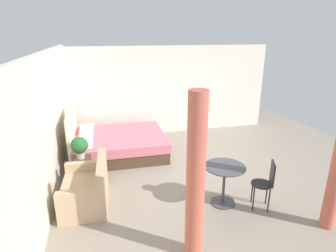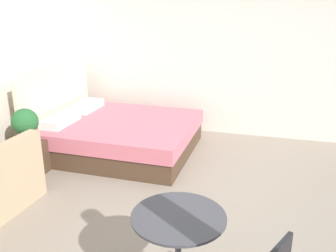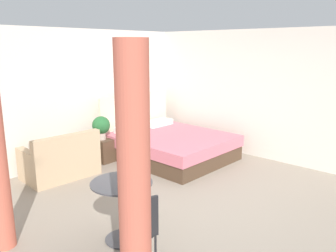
{
  "view_description": "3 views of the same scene",
  "coord_description": "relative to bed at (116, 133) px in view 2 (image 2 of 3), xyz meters",
  "views": [
    {
      "loc": [
        -5.39,
        2.14,
        2.94
      ],
      "look_at": [
        0.33,
        0.65,
        0.97
      ],
      "focal_mm": 29.87,
      "sensor_mm": 36.0,
      "label": 1
    },
    {
      "loc": [
        -3.68,
        -0.47,
        2.25
      ],
      "look_at": [
        0.43,
        0.66,
        0.8
      ],
      "focal_mm": 38.95,
      "sensor_mm": 36.0,
      "label": 2
    },
    {
      "loc": [
        -3.79,
        -2.8,
        2.27
      ],
      "look_at": [
        0.33,
        0.89,
        0.98
      ],
      "focal_mm": 36.66,
      "sensor_mm": 36.0,
      "label": 3
    }
  ],
  "objects": [
    {
      "name": "potted_plant",
      "position": [
        -1.09,
        0.82,
        0.45
      ],
      "size": [
        0.35,
        0.35,
        0.47
      ],
      "color": "tan",
      "rests_on": "nightstand"
    },
    {
      "name": "ground_plane",
      "position": [
        -1.31,
        -1.75,
        -0.29
      ],
      "size": [
        8.3,
        9.19,
        0.02
      ],
      "primitive_type": "cube",
      "color": "gray"
    },
    {
      "name": "nightstand",
      "position": [
        -0.99,
        0.79,
        -0.05
      ],
      "size": [
        0.47,
        0.36,
        0.46
      ],
      "color": "#473323",
      "rests_on": "ground"
    },
    {
      "name": "balcony_table",
      "position": [
        -2.71,
        -1.67,
        0.23
      ],
      "size": [
        0.72,
        0.72,
        0.74
      ],
      "color": "#3F3F44",
      "rests_on": "ground"
    },
    {
      "name": "bed",
      "position": [
        0.0,
        0.0,
        0.0
      ],
      "size": [
        1.96,
        2.3,
        1.23
      ],
      "color": "#473323",
      "rests_on": "ground"
    },
    {
      "name": "wall_right",
      "position": [
        1.33,
        -1.75,
        1.02
      ],
      "size": [
        0.12,
        6.19,
        2.61
      ],
      "primitive_type": "cube",
      "color": "silver",
      "rests_on": "ground"
    }
  ]
}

